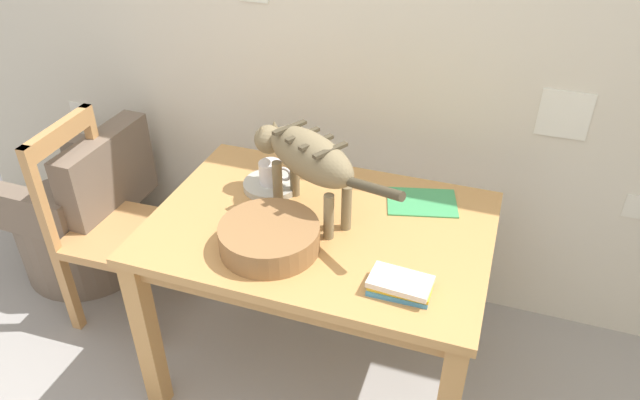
{
  "coord_description": "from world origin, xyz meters",
  "views": [
    {
      "loc": [
        0.55,
        -0.57,
        2.0
      ],
      "look_at": [
        -0.01,
        1.04,
        0.86
      ],
      "focal_mm": 33.49,
      "sensor_mm": 36.0,
      "label": 1
    }
  ],
  "objects_px": {
    "saucer_bowl": "(271,185)",
    "wicker_basket": "(269,237)",
    "coffee_mug": "(271,173)",
    "wicker_armchair": "(85,221)",
    "wooden_chair_near": "(112,228)",
    "cat": "(307,157)",
    "dining_table": "(320,245)",
    "book_stack": "(400,285)",
    "magazine": "(422,202)"
  },
  "relations": [
    {
      "from": "book_stack",
      "to": "wicker_basket",
      "type": "xyz_separation_m",
      "value": [
        -0.46,
        0.06,
        0.02
      ]
    },
    {
      "from": "coffee_mug",
      "to": "wooden_chair_near",
      "type": "xyz_separation_m",
      "value": [
        -0.73,
        -0.1,
        -0.37
      ]
    },
    {
      "from": "saucer_bowl",
      "to": "magazine",
      "type": "distance_m",
      "value": 0.58
    },
    {
      "from": "coffee_mug",
      "to": "wicker_basket",
      "type": "height_order",
      "value": "coffee_mug"
    },
    {
      "from": "wicker_armchair",
      "to": "wooden_chair_near",
      "type": "bearing_deg",
      "value": -119.54
    },
    {
      "from": "magazine",
      "to": "wooden_chair_near",
      "type": "xyz_separation_m",
      "value": [
        -1.29,
        -0.19,
        -0.31
      ]
    },
    {
      "from": "cat",
      "to": "coffee_mug",
      "type": "xyz_separation_m",
      "value": [
        -0.19,
        0.11,
        -0.16
      ]
    },
    {
      "from": "dining_table",
      "to": "cat",
      "type": "distance_m",
      "value": 0.34
    },
    {
      "from": "saucer_bowl",
      "to": "wicker_armchair",
      "type": "relative_size",
      "value": 0.27
    },
    {
      "from": "dining_table",
      "to": "magazine",
      "type": "distance_m",
      "value": 0.41
    },
    {
      "from": "magazine",
      "to": "wicker_armchair",
      "type": "bearing_deg",
      "value": 164.88
    },
    {
      "from": "coffee_mug",
      "to": "wicker_basket",
      "type": "bearing_deg",
      "value": -68.23
    },
    {
      "from": "dining_table",
      "to": "wooden_chair_near",
      "type": "xyz_separation_m",
      "value": [
        -0.98,
        0.06,
        -0.21
      ]
    },
    {
      "from": "magazine",
      "to": "wicker_basket",
      "type": "height_order",
      "value": "wicker_basket"
    },
    {
      "from": "coffee_mug",
      "to": "wicker_armchair",
      "type": "xyz_separation_m",
      "value": [
        -1.07,
        0.1,
        -0.55
      ]
    },
    {
      "from": "book_stack",
      "to": "wooden_chair_near",
      "type": "height_order",
      "value": "wooden_chair_near"
    },
    {
      "from": "dining_table",
      "to": "magazine",
      "type": "height_order",
      "value": "magazine"
    },
    {
      "from": "wooden_chair_near",
      "to": "wicker_armchair",
      "type": "bearing_deg",
      "value": -122.62
    },
    {
      "from": "saucer_bowl",
      "to": "magazine",
      "type": "xyz_separation_m",
      "value": [
        0.57,
        0.09,
        -0.01
      ]
    },
    {
      "from": "wicker_basket",
      "to": "coffee_mug",
      "type": "bearing_deg",
      "value": 111.77
    },
    {
      "from": "cat",
      "to": "wooden_chair_near",
      "type": "relative_size",
      "value": 0.68
    },
    {
      "from": "saucer_bowl",
      "to": "dining_table",
      "type": "bearing_deg",
      "value": -32.04
    },
    {
      "from": "dining_table",
      "to": "wicker_armchair",
      "type": "height_order",
      "value": "wicker_armchair"
    },
    {
      "from": "saucer_bowl",
      "to": "wicker_basket",
      "type": "relative_size",
      "value": 0.64
    },
    {
      "from": "dining_table",
      "to": "cat",
      "type": "xyz_separation_m",
      "value": [
        -0.07,
        0.05,
        0.33
      ]
    },
    {
      "from": "dining_table",
      "to": "coffee_mug",
      "type": "height_order",
      "value": "coffee_mug"
    },
    {
      "from": "cat",
      "to": "wooden_chair_near",
      "type": "distance_m",
      "value": 1.06
    },
    {
      "from": "book_stack",
      "to": "wooden_chair_near",
      "type": "xyz_separation_m",
      "value": [
        -1.32,
        0.31,
        -0.33
      ]
    },
    {
      "from": "magazine",
      "to": "wicker_armchair",
      "type": "xyz_separation_m",
      "value": [
        -1.63,
        0.02,
        -0.48
      ]
    },
    {
      "from": "book_stack",
      "to": "wicker_armchair",
      "type": "bearing_deg",
      "value": 162.91
    },
    {
      "from": "coffee_mug",
      "to": "dining_table",
      "type": "bearing_deg",
      "value": -32.39
    },
    {
      "from": "dining_table",
      "to": "saucer_bowl",
      "type": "distance_m",
      "value": 0.32
    },
    {
      "from": "saucer_bowl",
      "to": "coffee_mug",
      "type": "height_order",
      "value": "coffee_mug"
    },
    {
      "from": "coffee_mug",
      "to": "wicker_armchair",
      "type": "bearing_deg",
      "value": 174.52
    },
    {
      "from": "dining_table",
      "to": "book_stack",
      "type": "bearing_deg",
      "value": -35.93
    },
    {
      "from": "cat",
      "to": "book_stack",
      "type": "bearing_deg",
      "value": -96.16
    },
    {
      "from": "saucer_bowl",
      "to": "magazine",
      "type": "relative_size",
      "value": 0.84
    },
    {
      "from": "cat",
      "to": "wooden_chair_near",
      "type": "height_order",
      "value": "cat"
    },
    {
      "from": "coffee_mug",
      "to": "wicker_armchair",
      "type": "relative_size",
      "value": 0.17
    },
    {
      "from": "book_stack",
      "to": "wooden_chair_near",
      "type": "distance_m",
      "value": 1.4
    },
    {
      "from": "saucer_bowl",
      "to": "wicker_basket",
      "type": "bearing_deg",
      "value": -67.74
    },
    {
      "from": "magazine",
      "to": "coffee_mug",
      "type": "bearing_deg",
      "value": 174.13
    },
    {
      "from": "dining_table",
      "to": "book_stack",
      "type": "relative_size",
      "value": 6.12
    },
    {
      "from": "magazine",
      "to": "wicker_armchair",
      "type": "distance_m",
      "value": 1.7
    },
    {
      "from": "cat",
      "to": "wicker_armchair",
      "type": "bearing_deg",
      "value": 110.42
    },
    {
      "from": "saucer_bowl",
      "to": "wicker_armchair",
      "type": "distance_m",
      "value": 1.18
    },
    {
      "from": "dining_table",
      "to": "book_stack",
      "type": "height_order",
      "value": "book_stack"
    },
    {
      "from": "wicker_basket",
      "to": "wicker_armchair",
      "type": "bearing_deg",
      "value": 159.63
    },
    {
      "from": "saucer_bowl",
      "to": "wicker_basket",
      "type": "height_order",
      "value": "wicker_basket"
    },
    {
      "from": "magazine",
      "to": "dining_table",
      "type": "bearing_deg",
      "value": -156.68
    }
  ]
}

